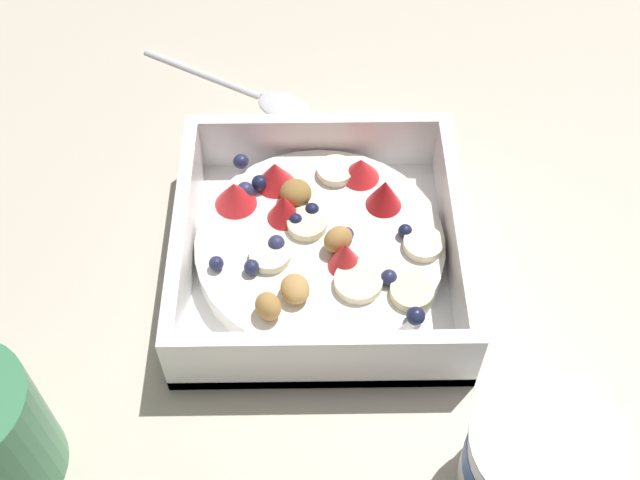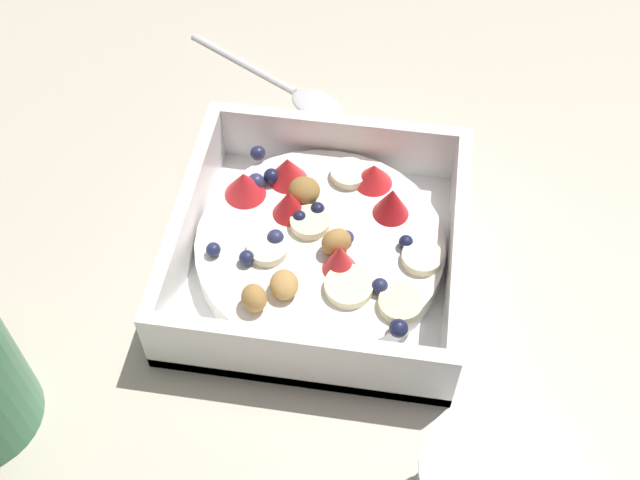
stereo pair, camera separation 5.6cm
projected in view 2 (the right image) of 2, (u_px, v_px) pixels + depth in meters
name	position (u px, v px, depth m)	size (l,w,h in m)	color
ground_plane	(295.00, 269.00, 0.58)	(2.40, 2.40, 0.00)	beige
fruit_bowl	(320.00, 246.00, 0.57)	(0.20, 0.20, 0.06)	white
spoon	(292.00, 88.00, 0.70)	(0.10, 0.16, 0.01)	silver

